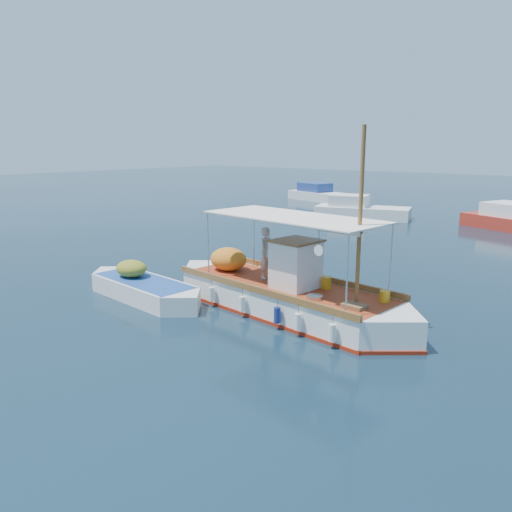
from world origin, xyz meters
The scene contains 5 objects.
ground centered at (0.00, 0.00, 0.00)m, with size 160.00×160.00×0.00m, color black.
fishing_caique centered at (-0.14, -0.05, 0.51)m, with size 9.38×3.31×5.75m.
dinghy centered at (-4.59, -1.93, 0.29)m, with size 5.61×1.91×1.37m.
bg_boat_nw centered at (-7.86, 19.78, 0.49)m, with size 6.88×4.18×1.80m.
bg_boat_far_w centered at (-15.86, 27.48, 0.49)m, with size 7.51×4.06×1.80m.
Camera 1 is at (8.58, -12.08, 5.06)m, focal length 35.00 mm.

